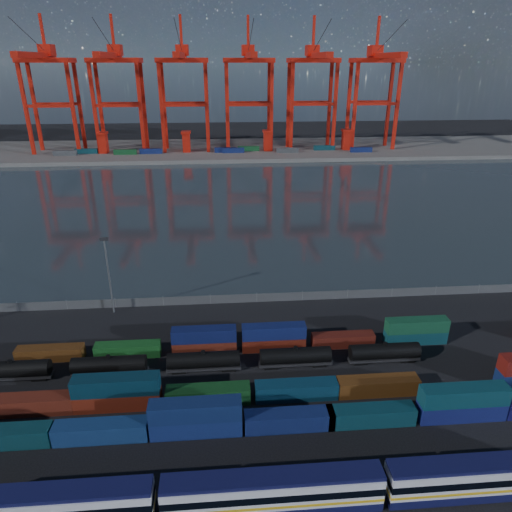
{
  "coord_description": "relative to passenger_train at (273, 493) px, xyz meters",
  "views": [
    {
      "loc": [
        -7.12,
        -58.8,
        47.95
      ],
      "look_at": [
        0.0,
        30.0,
        10.0
      ],
      "focal_mm": 32.0,
      "sensor_mm": 36.0,
      "label": 1
    }
  ],
  "objects": [
    {
      "name": "ground",
      "position": [
        2.23,
        21.82,
        -2.69
      ],
      "size": [
        700.0,
        700.0,
        0.0
      ],
      "primitive_type": "plane",
      "color": "black",
      "rests_on": "ground"
    },
    {
      "name": "quay_containers",
      "position": [
        -8.77,
        217.28,
        0.61
      ],
      "size": [
        172.58,
        10.99,
        2.6
      ],
      "color": "navy",
      "rests_on": "far_quay"
    },
    {
      "name": "harbor_water",
      "position": [
        2.23,
        126.82,
        -2.68
      ],
      "size": [
        700.0,
        700.0,
        0.0
      ],
      "primitive_type": "plane",
      "color": "#28333A",
      "rests_on": "ground"
    },
    {
      "name": "container_row_mid",
      "position": [
        4.13,
        18.86,
        -0.84
      ],
      "size": [
        141.42,
        2.59,
        5.52
      ],
      "color": "#3A3C3F",
      "rests_on": "ground"
    },
    {
      "name": "yard_light_mast",
      "position": [
        -27.77,
        47.82,
        6.61
      ],
      "size": [
        1.6,
        0.4,
        16.6
      ],
      "color": "slate",
      "rests_on": "ground"
    },
    {
      "name": "container_row_south",
      "position": [
        -3.24,
        12.6,
        -0.58
      ],
      "size": [
        140.64,
        2.58,
        5.5
      ],
      "color": "#3F4144",
      "rests_on": "ground"
    },
    {
      "name": "tanker_string",
      "position": [
        -24.08,
        26.78,
        -0.76
      ],
      "size": [
        105.47,
        2.68,
        3.83
      ],
      "color": "black",
      "rests_on": "ground"
    },
    {
      "name": "waterfront_fence",
      "position": [
        2.23,
        49.82,
        -1.68
      ],
      "size": [
        160.12,
        0.12,
        2.2
      ],
      "color": "#595B5E",
      "rests_on": "ground"
    },
    {
      "name": "far_quay",
      "position": [
        2.23,
        231.82,
        -1.69
      ],
      "size": [
        700.0,
        70.0,
        2.0
      ],
      "primitive_type": "cube",
      "color": "#514F4C",
      "rests_on": "ground"
    },
    {
      "name": "passenger_train",
      "position": [
        0.0,
        0.0,
        0.0
      ],
      "size": [
        77.22,
        3.11,
        5.34
      ],
      "color": "silver",
      "rests_on": "ground"
    },
    {
      "name": "gantry_cranes",
      "position": [
        -5.27,
        224.95,
        40.59
      ],
      "size": [
        202.15,
        52.13,
        70.59
      ],
      "color": "red",
      "rests_on": "ground"
    },
    {
      "name": "distant_mountains",
      "position": [
        65.25,
        1621.82,
        217.61
      ],
      "size": [
        2470.0,
        1100.0,
        520.0
      ],
      "color": "#1E2630",
      "rests_on": "ground"
    },
    {
      "name": "container_row_north",
      "position": [
        6.04,
        32.08,
        -0.83
      ],
      "size": [
        141.03,
        2.32,
        4.94
      ],
      "color": "navy",
      "rests_on": "ground"
    },
    {
      "name": "straddle_carriers",
      "position": [
        -0.27,
        221.82,
        5.13
      ],
      "size": [
        140.0,
        7.0,
        11.1
      ],
      "color": "red",
      "rests_on": "far_quay"
    }
  ]
}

